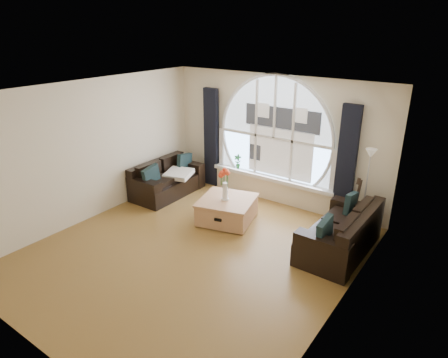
# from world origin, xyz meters

# --- Properties ---
(ground) EXTENTS (5.00, 5.50, 0.01)m
(ground) POSITION_xyz_m (0.00, 0.00, 0.00)
(ground) COLOR brown
(ground) RESTS_ON ground
(ceiling) EXTENTS (5.00, 5.50, 0.01)m
(ceiling) POSITION_xyz_m (0.00, 0.00, 2.70)
(ceiling) COLOR silver
(ceiling) RESTS_ON ground
(wall_back) EXTENTS (5.00, 0.01, 2.70)m
(wall_back) POSITION_xyz_m (0.00, 2.75, 1.35)
(wall_back) COLOR beige
(wall_back) RESTS_ON ground
(wall_front) EXTENTS (5.00, 0.01, 2.70)m
(wall_front) POSITION_xyz_m (0.00, -2.75, 1.35)
(wall_front) COLOR beige
(wall_front) RESTS_ON ground
(wall_left) EXTENTS (0.01, 5.50, 2.70)m
(wall_left) POSITION_xyz_m (-2.50, 0.00, 1.35)
(wall_left) COLOR beige
(wall_left) RESTS_ON ground
(wall_right) EXTENTS (0.01, 5.50, 2.70)m
(wall_right) POSITION_xyz_m (2.50, 0.00, 1.35)
(wall_right) COLOR beige
(wall_right) RESTS_ON ground
(attic_slope) EXTENTS (0.92, 5.50, 0.72)m
(attic_slope) POSITION_xyz_m (2.20, 0.00, 2.35)
(attic_slope) COLOR silver
(attic_slope) RESTS_ON ground
(arched_window) EXTENTS (2.60, 0.06, 2.15)m
(arched_window) POSITION_xyz_m (0.00, 2.72, 1.62)
(arched_window) COLOR silver
(arched_window) RESTS_ON wall_back
(window_sill) EXTENTS (2.90, 0.22, 0.08)m
(window_sill) POSITION_xyz_m (0.00, 2.65, 0.51)
(window_sill) COLOR white
(window_sill) RESTS_ON wall_back
(window_frame) EXTENTS (2.76, 0.08, 2.15)m
(window_frame) POSITION_xyz_m (0.00, 2.69, 1.62)
(window_frame) COLOR white
(window_frame) RESTS_ON wall_back
(neighbor_house) EXTENTS (1.70, 0.02, 1.50)m
(neighbor_house) POSITION_xyz_m (0.15, 2.71, 1.50)
(neighbor_house) COLOR silver
(neighbor_house) RESTS_ON wall_back
(curtain_left) EXTENTS (0.35, 0.12, 2.30)m
(curtain_left) POSITION_xyz_m (-1.60, 2.63, 1.15)
(curtain_left) COLOR black
(curtain_left) RESTS_ON ground
(curtain_right) EXTENTS (0.35, 0.12, 2.30)m
(curtain_right) POSITION_xyz_m (1.60, 2.63, 1.15)
(curtain_right) COLOR black
(curtain_right) RESTS_ON ground
(sofa_left) EXTENTS (0.86, 1.69, 0.74)m
(sofa_left) POSITION_xyz_m (-2.05, 1.57, 0.40)
(sofa_left) COLOR black
(sofa_left) RESTS_ON ground
(sofa_right) EXTENTS (0.93, 1.80, 0.79)m
(sofa_right) POSITION_xyz_m (1.99, 1.46, 0.40)
(sofa_right) COLOR black
(sofa_right) RESTS_ON ground
(coffee_chest) EXTENTS (1.25, 1.25, 0.50)m
(coffee_chest) POSITION_xyz_m (-0.20, 1.28, 0.25)
(coffee_chest) COLOR #A87249
(coffee_chest) RESTS_ON ground
(throw_blanket) EXTENTS (0.68, 0.68, 0.10)m
(throw_blanket) POSITION_xyz_m (-1.82, 1.70, 0.50)
(throw_blanket) COLOR silver
(throw_blanket) RESTS_ON sofa_left
(vase_flowers) EXTENTS (0.24, 0.24, 0.70)m
(vase_flowers) POSITION_xyz_m (-0.22, 1.25, 0.85)
(vase_flowers) COLOR white
(vase_flowers) RESTS_ON coffee_chest
(floor_lamp) EXTENTS (0.24, 0.24, 1.60)m
(floor_lamp) POSITION_xyz_m (2.07, 2.42, 0.80)
(floor_lamp) COLOR #B2B2B2
(floor_lamp) RESTS_ON ground
(guitar) EXTENTS (0.40, 0.30, 1.06)m
(guitar) POSITION_xyz_m (1.96, 2.43, 0.53)
(guitar) COLOR brown
(guitar) RESTS_ON ground
(potted_plant) EXTENTS (0.20, 0.17, 0.33)m
(potted_plant) POSITION_xyz_m (-0.87, 2.65, 0.71)
(potted_plant) COLOR #1E6023
(potted_plant) RESTS_ON window_sill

